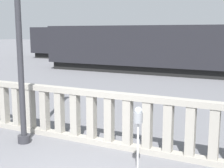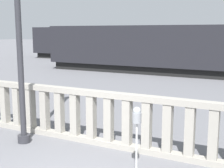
{
  "view_description": "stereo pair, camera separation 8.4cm",
  "coord_description": "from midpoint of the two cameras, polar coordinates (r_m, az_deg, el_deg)",
  "views": [
    {
      "loc": [
        3.16,
        -4.07,
        2.85
      ],
      "look_at": [
        -0.68,
        3.54,
        1.4
      ],
      "focal_mm": 50.0,
      "sensor_mm": 36.0,
      "label": 1
    },
    {
      "loc": [
        3.24,
        -4.03,
        2.85
      ],
      "look_at": [
        -0.68,
        3.54,
        1.4
      ],
      "focal_mm": 50.0,
      "sensor_mm": 36.0,
      "label": 2
    }
  ],
  "objects": [
    {
      "name": "lamppost",
      "position": [
        8.06,
        -17.21,
        14.14
      ],
      "size": [
        0.32,
        0.32,
        6.95
      ],
      "color": "#2D2D33",
      "rests_on": "ground"
    },
    {
      "name": "balustrade",
      "position": [
        7.63,
        0.84,
        -6.72
      ],
      "size": [
        13.27,
        0.24,
        1.39
      ],
      "color": "#9E998E",
      "rests_on": "ground"
    },
    {
      "name": "parking_meter",
      "position": [
        6.13,
        4.42,
        -6.62
      ],
      "size": [
        0.18,
        0.18,
        1.4
      ],
      "color": "silver",
      "rests_on": "ground"
    },
    {
      "name": "train_far",
      "position": [
        28.53,
        10.8,
        7.19
      ],
      "size": [
        29.38,
        3.14,
        3.84
      ],
      "color": "black",
      "rests_on": "ground"
    }
  ]
}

